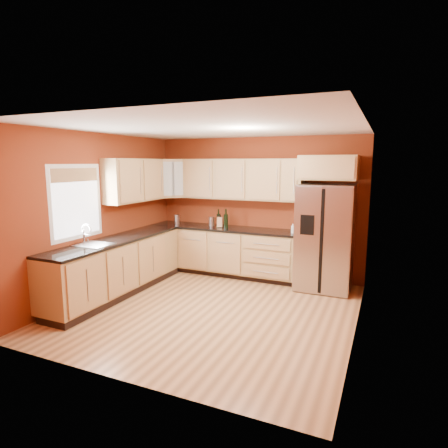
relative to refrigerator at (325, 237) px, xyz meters
The scene contains 23 objects.
floor 2.29m from the refrigerator, 129.72° to the right, with size 4.00×4.00×0.00m, color #956239.
ceiling 2.72m from the refrigerator, 129.72° to the right, with size 4.00×4.00×0.00m, color silver.
wall_back 1.46m from the refrigerator, 164.48° to the left, with size 4.00×0.04×2.60m, color maroon.
wall_front 3.89m from the refrigerator, 110.43° to the right, with size 4.00×0.04×2.60m, color maroon.
wall_left 3.75m from the refrigerator, 154.12° to the right, with size 0.04×4.00×2.60m, color maroon.
wall_right 1.80m from the refrigerator, 68.20° to the right, with size 0.04×4.00×2.60m, color maroon.
base_cabinets_back 1.95m from the refrigerator, behind, with size 2.90×0.60×0.88m, color #A27A4E.
base_cabinets_left 3.49m from the refrigerator, 151.95° to the right, with size 0.60×2.80×0.88m, color #A27A4E.
countertop_back 1.90m from the refrigerator, behind, with size 2.90×0.62×0.04m, color black.
countertop_left 3.45m from the refrigerator, 151.87° to the right, with size 0.62×2.80×0.04m, color black.
upper_cabinets_back 1.87m from the refrigerator, behind, with size 2.30×0.33×0.75m, color #A27A4E.
upper_cabinets_left 3.44m from the refrigerator, 164.22° to the right, with size 0.33×1.35×0.75m, color #A27A4E.
corner_upper_cabinet 3.16m from the refrigerator, behind, with size 0.62×0.33×0.75m, color #A27A4E.
over_fridge_cabinet 1.16m from the refrigerator, 90.00° to the left, with size 0.92×0.60×0.40m, color #A27A4E.
refrigerator is the anchor object (origin of this frame).
window 4.01m from the refrigerator, 147.46° to the right, with size 0.03×0.90×1.00m, color white.
sink_faucet 3.71m from the refrigerator, 145.05° to the right, with size 0.50×0.42×0.30m, color silver, non-canonical shape.
canister_left 2.17m from the refrigerator, behind, with size 0.11×0.11×0.18m, color #B4B4B9.
canister_right 2.91m from the refrigerator, behind, with size 0.11×0.11×0.18m, color #B4B4B9.
wine_bottle_a 1.83m from the refrigerator, behind, with size 0.08×0.08×0.36m, color black, non-canonical shape.
wine_bottle_b 2.03m from the refrigerator, behind, with size 0.08×0.08×0.34m, color black, non-canonical shape.
knife_block 1.97m from the refrigerator, behind, with size 0.10×0.09×0.19m, color tan.
soap_dispenser 0.56m from the refrigerator, behind, with size 0.06×0.06×0.17m, color white.
Camera 1 is at (2.28, -4.70, 2.13)m, focal length 30.00 mm.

